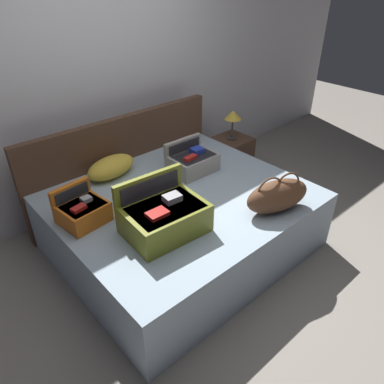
{
  "coord_description": "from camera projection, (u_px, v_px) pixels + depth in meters",
  "views": [
    {
      "loc": [
        -1.72,
        -1.67,
        2.28
      ],
      "look_at": [
        0.0,
        0.27,
        0.65
      ],
      "focal_mm": 34.28,
      "sensor_mm": 36.0,
      "label": 1
    }
  ],
  "objects": [
    {
      "name": "bed",
      "position": [
        182.0,
        221.0,
        3.34
      ],
      "size": [
        2.09,
        1.79,
        0.55
      ],
      "primitive_type": "cube",
      "color": "#99ADBC",
      "rests_on": "ground"
    },
    {
      "name": "back_wall",
      "position": [
        98.0,
        80.0,
        3.59
      ],
      "size": [
        8.0,
        0.1,
        2.6
      ],
      "primitive_type": "cube",
      "color": "silver",
      "rests_on": "ground"
    },
    {
      "name": "hard_case_medium",
      "position": [
        192.0,
        161.0,
        3.52
      ],
      "size": [
        0.44,
        0.33,
        0.29
      ],
      "rotation": [
        0.0,
        0.0,
        -0.01
      ],
      "color": "gray",
      "rests_on": "bed"
    },
    {
      "name": "hard_case_large",
      "position": [
        164.0,
        216.0,
        2.7
      ],
      "size": [
        0.61,
        0.47,
        0.4
      ],
      "rotation": [
        0.0,
        0.0,
        -0.06
      ],
      "color": "olive",
      "rests_on": "bed"
    },
    {
      "name": "table_lamp",
      "position": [
        233.0,
        116.0,
        4.23
      ],
      "size": [
        0.2,
        0.2,
        0.35
      ],
      "color": "#3F3833",
      "rests_on": "nightstand"
    },
    {
      "name": "duffel_bag",
      "position": [
        277.0,
        195.0,
        2.94
      ],
      "size": [
        0.61,
        0.38,
        0.33
      ],
      "rotation": [
        0.0,
        0.0,
        -0.28
      ],
      "color": "brown",
      "rests_on": "bed"
    },
    {
      "name": "ground_plane",
      "position": [
        212.0,
        266.0,
        3.24
      ],
      "size": [
        12.0,
        12.0,
        0.0
      ],
      "primitive_type": "plane",
      "color": "gray"
    },
    {
      "name": "pillow_near_headboard",
      "position": [
        111.0,
        167.0,
        3.45
      ],
      "size": [
        0.55,
        0.37,
        0.18
      ],
      "primitive_type": "ellipsoid",
      "rotation": [
        0.0,
        0.0,
        0.18
      ],
      "color": "gold",
      "rests_on": "bed"
    },
    {
      "name": "hard_case_small",
      "position": [
        82.0,
        210.0,
        2.83
      ],
      "size": [
        0.37,
        0.36,
        0.28
      ],
      "rotation": [
        0.0,
        0.0,
        0.13
      ],
      "color": "#D16619",
      "rests_on": "bed"
    },
    {
      "name": "pillow_center_head",
      "position": [
        143.0,
        188.0,
        3.13
      ],
      "size": [
        0.48,
        0.3,
        0.18
      ],
      "primitive_type": "ellipsoid",
      "rotation": [
        0.0,
        0.0,
        -0.07
      ],
      "color": "#4C724C",
      "rests_on": "bed"
    },
    {
      "name": "headboard",
      "position": [
        124.0,
        163.0,
        3.81
      ],
      "size": [
        2.14,
        0.08,
        1.01
      ],
      "primitive_type": "cube",
      "color": "#4C3323",
      "rests_on": "ground"
    },
    {
      "name": "nightstand",
      "position": [
        230.0,
        157.0,
        4.51
      ],
      "size": [
        0.44,
        0.4,
        0.49
      ],
      "primitive_type": "cube",
      "color": "#4C3323",
      "rests_on": "ground"
    }
  ]
}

